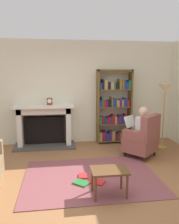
% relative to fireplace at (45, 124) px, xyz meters
% --- Properties ---
extents(ground, '(14.00, 14.00, 0.00)m').
position_rel_fireplace_xyz_m(ground, '(0.90, -2.30, -0.57)').
color(ground, '#92603A').
extents(back_wall, '(5.60, 0.10, 2.70)m').
position_rel_fireplace_xyz_m(back_wall, '(0.90, 0.25, 0.78)').
color(back_wall, beige).
rests_on(back_wall, ground).
extents(area_rug, '(2.40, 1.80, 0.01)m').
position_rel_fireplace_xyz_m(area_rug, '(0.90, -2.00, -0.57)').
color(area_rug, brown).
rests_on(area_rug, ground).
extents(fireplace, '(1.52, 0.64, 1.08)m').
position_rel_fireplace_xyz_m(fireplace, '(0.00, 0.00, 0.00)').
color(fireplace, '#4C4742').
rests_on(fireplace, ground).
extents(mantel_clock, '(0.14, 0.14, 0.17)m').
position_rel_fireplace_xyz_m(mantel_clock, '(0.14, -0.10, 0.59)').
color(mantel_clock, brown).
rests_on(mantel_clock, fireplace).
extents(bookshelf, '(0.92, 0.32, 1.95)m').
position_rel_fireplace_xyz_m(bookshelf, '(1.83, 0.03, 0.37)').
color(bookshelf, brown).
rests_on(bookshelf, ground).
extents(armchair_reading, '(0.89, 0.89, 0.97)m').
position_rel_fireplace_xyz_m(armchair_reading, '(2.20, -1.13, -0.15)').
color(armchair_reading, '#331E14').
rests_on(armchair_reading, ground).
extents(seated_reader, '(0.57, 0.59, 1.14)m').
position_rel_fireplace_xyz_m(seated_reader, '(2.13, -1.04, 0.05)').
color(seated_reader, silver).
rests_on(seated_reader, ground).
extents(side_table, '(0.56, 0.39, 0.43)m').
position_rel_fireplace_xyz_m(side_table, '(1.09, -2.64, -0.21)').
color(side_table, brown).
rests_on(side_table, ground).
extents(scattered_books, '(0.59, 0.52, 0.03)m').
position_rel_fireplace_xyz_m(scattered_books, '(0.82, -2.15, -0.55)').
color(scattered_books, '#267233').
rests_on(scattered_books, area_rug).
extents(floor_lamp, '(0.32, 0.32, 1.61)m').
position_rel_fireplace_xyz_m(floor_lamp, '(2.92, -0.61, 0.79)').
color(floor_lamp, '#B7933F').
rests_on(floor_lamp, ground).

